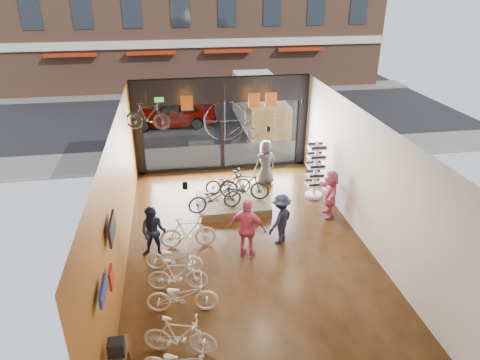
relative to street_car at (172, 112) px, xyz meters
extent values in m
cube|color=black|center=(1.95, -12.00, -0.81)|extent=(7.00, 12.00, 0.04)
cube|color=black|center=(1.95, -12.00, 3.03)|extent=(7.00, 12.00, 0.04)
cube|color=brown|center=(-1.57, -12.00, 1.11)|extent=(0.04, 12.00, 3.80)
cube|color=beige|center=(5.47, -12.00, 1.11)|extent=(0.04, 12.00, 3.80)
cube|color=#198C26|center=(-0.45, -6.12, 2.26)|extent=(0.35, 0.06, 0.18)
cube|color=black|center=(1.95, 3.00, -0.80)|extent=(30.00, 18.00, 0.02)
cube|color=slate|center=(1.95, -4.80, -0.73)|extent=(30.00, 2.40, 0.12)
cube|color=slate|center=(1.95, 7.00, -0.73)|extent=(30.00, 2.00, 0.12)
imported|color=gray|center=(0.00, 0.00, 0.00)|extent=(4.62, 1.86, 1.57)
imported|color=beige|center=(-0.16, -15.57, -0.31)|extent=(1.66, 0.86, 0.96)
imported|color=beige|center=(-0.06, -14.29, -0.34)|extent=(1.76, 0.77, 0.90)
imported|color=beige|center=(-0.15, -13.50, -0.32)|extent=(1.59, 0.63, 0.93)
imported|color=beige|center=(-0.21, -12.71, -0.36)|extent=(1.71, 1.00, 0.85)
imported|color=beige|center=(0.23, -11.59, -0.29)|extent=(1.65, 0.50, 0.99)
cube|color=#4E3C25|center=(1.86, -9.47, -0.64)|extent=(2.40, 1.80, 0.30)
imported|color=black|center=(1.19, -10.06, -0.01)|extent=(1.91, 1.00, 0.96)
imported|color=black|center=(2.27, -9.43, 0.04)|extent=(1.81, 0.96, 1.04)
imported|color=black|center=(1.78, -8.93, -0.06)|extent=(1.61, 0.56, 0.85)
imported|color=#161C33|center=(-0.74, -11.90, 0.00)|extent=(0.88, 0.76, 1.57)
imported|color=#CC4C72|center=(1.86, -12.34, 0.12)|extent=(1.15, 0.87, 1.82)
imported|color=#161C33|center=(2.95, -11.78, 0.01)|extent=(1.16, 1.14, 1.60)
imported|color=#3F3F44|center=(3.39, -7.74, 0.09)|extent=(0.97, 0.77, 1.75)
imported|color=#CC4C72|center=(4.95, -10.51, 0.03)|extent=(0.69, 1.56, 1.63)
imported|color=black|center=(-0.84, -7.80, 2.14)|extent=(1.64, 0.83, 0.95)
cube|color=#CC5919|center=(0.57, -6.80, 2.26)|extent=(0.45, 0.03, 0.55)
cube|color=#CC5919|center=(3.10, -6.80, 2.26)|extent=(0.45, 0.03, 0.55)
cube|color=#CC5919|center=(3.75, -6.80, 2.26)|extent=(0.45, 0.03, 0.55)
camera|label=1|loc=(0.01, -22.35, 6.49)|focal=32.00mm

